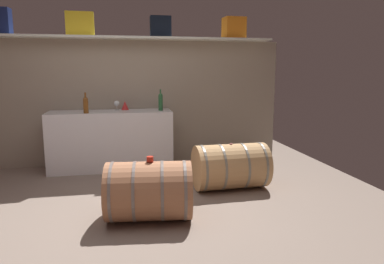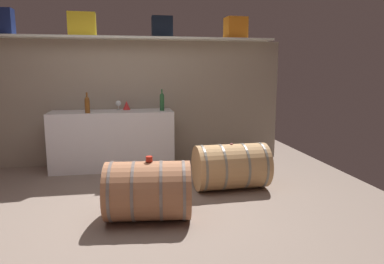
# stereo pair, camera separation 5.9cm
# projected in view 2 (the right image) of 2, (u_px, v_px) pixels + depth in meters

# --- Properties ---
(ground_plane) EXTENTS (6.14, 7.77, 0.02)m
(ground_plane) POSITION_uv_depth(u_px,v_px,m) (128.00, 200.00, 4.08)
(ground_plane) COLOR gray
(back_wall_panel) EXTENTS (4.94, 0.10, 1.90)m
(back_wall_panel) POSITION_uv_depth(u_px,v_px,m) (126.00, 103.00, 5.58)
(back_wall_panel) COLOR gray
(back_wall_panel) RESTS_ON ground
(high_shelf_board) EXTENTS (4.55, 0.40, 0.03)m
(high_shelf_board) POSITION_uv_depth(u_px,v_px,m) (123.00, 38.00, 5.26)
(high_shelf_board) COLOR white
(high_shelf_board) RESTS_ON back_wall_panel
(toolcase_yellow) EXTENTS (0.40, 0.31, 0.32)m
(toolcase_yellow) POSITION_uv_depth(u_px,v_px,m) (82.00, 25.00, 5.13)
(toolcase_yellow) COLOR yellow
(toolcase_yellow) RESTS_ON high_shelf_board
(toolcase_black) EXTENTS (0.30, 0.20, 0.31)m
(toolcase_black) POSITION_uv_depth(u_px,v_px,m) (162.00, 27.00, 5.33)
(toolcase_black) COLOR black
(toolcase_black) RESTS_ON high_shelf_board
(toolcase_orange) EXTENTS (0.33, 0.29, 0.32)m
(toolcase_orange) POSITION_uv_depth(u_px,v_px,m) (236.00, 28.00, 5.53)
(toolcase_orange) COLOR orange
(toolcase_orange) RESTS_ON high_shelf_board
(work_cabinet) EXTENTS (1.77, 0.56, 0.86)m
(work_cabinet) POSITION_uv_depth(u_px,v_px,m) (113.00, 140.00, 5.30)
(work_cabinet) COLOR white
(work_cabinet) RESTS_ON ground
(wine_bottle_amber) EXTENTS (0.07, 0.07, 0.29)m
(wine_bottle_amber) POSITION_uv_depth(u_px,v_px,m) (87.00, 104.00, 4.96)
(wine_bottle_amber) COLOR brown
(wine_bottle_amber) RESTS_ON work_cabinet
(wine_bottle_green) EXTENTS (0.07, 0.07, 0.31)m
(wine_bottle_green) POSITION_uv_depth(u_px,v_px,m) (162.00, 101.00, 5.28)
(wine_bottle_green) COLOR #275C33
(wine_bottle_green) RESTS_ON work_cabinet
(wine_glass) EXTENTS (0.08, 0.08, 0.14)m
(wine_glass) POSITION_uv_depth(u_px,v_px,m) (118.00, 104.00, 5.35)
(wine_glass) COLOR white
(wine_glass) RESTS_ON work_cabinet
(red_funnel) EXTENTS (0.11, 0.11, 0.13)m
(red_funnel) POSITION_uv_depth(u_px,v_px,m) (127.00, 105.00, 5.40)
(red_funnel) COLOR red
(red_funnel) RESTS_ON work_cabinet
(wine_barrel_near) EXTENTS (0.88, 0.66, 0.59)m
(wine_barrel_near) POSITION_uv_depth(u_px,v_px,m) (148.00, 191.00, 3.49)
(wine_barrel_near) COLOR #A76C49
(wine_barrel_near) RESTS_ON ground
(wine_barrel_far) EXTENTS (0.91, 0.59, 0.57)m
(wine_barrel_far) POSITION_uv_depth(u_px,v_px,m) (231.00, 166.00, 4.40)
(wine_barrel_far) COLOR tan
(wine_barrel_far) RESTS_ON ground
(tasting_cup) EXTENTS (0.07, 0.07, 0.05)m
(tasting_cup) POSITION_uv_depth(u_px,v_px,m) (149.00, 159.00, 3.44)
(tasting_cup) COLOR red
(tasting_cup) RESTS_ON wine_barrel_near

